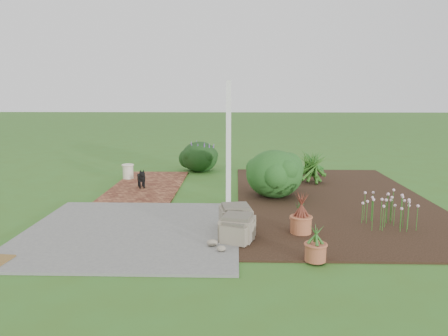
{
  "coord_description": "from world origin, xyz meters",
  "views": [
    {
      "loc": [
        0.46,
        -8.6,
        2.29
      ],
      "look_at": [
        0.2,
        0.4,
        0.7
      ],
      "focal_mm": 35.0,
      "sensor_mm": 36.0,
      "label": 1
    }
  ],
  "objects_px": {
    "black_dog": "(141,177)",
    "evergreen_shrub": "(274,172)",
    "stone_trough_near": "(237,233)",
    "cream_ceramic_urn": "(128,172)"
  },
  "relations": [
    {
      "from": "cream_ceramic_urn",
      "to": "black_dog",
      "type": "bearing_deg",
      "value": -61.56
    },
    {
      "from": "stone_trough_near",
      "to": "cream_ceramic_urn",
      "type": "distance_m",
      "value": 5.54
    },
    {
      "from": "black_dog",
      "to": "evergreen_shrub",
      "type": "distance_m",
      "value": 3.15
    },
    {
      "from": "stone_trough_near",
      "to": "evergreen_shrub",
      "type": "height_order",
      "value": "evergreen_shrub"
    },
    {
      "from": "black_dog",
      "to": "evergreen_shrub",
      "type": "height_order",
      "value": "evergreen_shrub"
    },
    {
      "from": "stone_trough_near",
      "to": "black_dog",
      "type": "relative_size",
      "value": 0.88
    },
    {
      "from": "black_dog",
      "to": "cream_ceramic_urn",
      "type": "xyz_separation_m",
      "value": [
        -0.59,
        1.09,
        -0.07
      ]
    },
    {
      "from": "black_dog",
      "to": "evergreen_shrub",
      "type": "bearing_deg",
      "value": -32.75
    },
    {
      "from": "evergreen_shrub",
      "to": "cream_ceramic_urn",
      "type": "bearing_deg",
      "value": 154.09
    },
    {
      "from": "stone_trough_near",
      "to": "black_dog",
      "type": "height_order",
      "value": "black_dog"
    }
  ]
}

